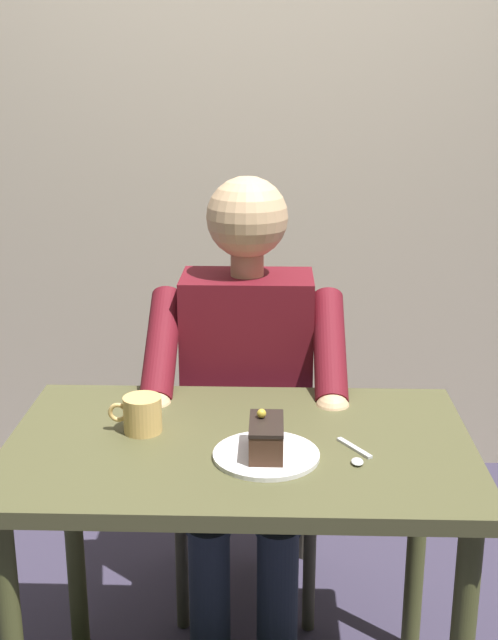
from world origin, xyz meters
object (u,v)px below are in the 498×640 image
object	(u,v)px
dining_table	(240,483)
coffee_cup	(142,414)
seated_person	(246,400)
cake_slice	(266,437)
chair	(248,433)
dessert_spoon	(356,455)

from	to	relation	value
dining_table	coffee_cup	bearing A→B (deg)	-10.85
seated_person	cake_slice	world-z (taller)	seated_person
chair	seated_person	world-z (taller)	seated_person
dessert_spoon	seated_person	bearing A→B (deg)	-63.90
cake_slice	dessert_spoon	xyz separation A→B (m)	(-0.19, -0.01, -0.04)
dessert_spoon	dining_table	bearing A→B (deg)	-16.07
dining_table	chair	size ratio (longest dim) A/B	1.16
seated_person	dessert_spoon	distance (m)	0.58
seated_person	coffee_cup	world-z (taller)	seated_person
chair	dessert_spoon	world-z (taller)	chair
coffee_cup	dessert_spoon	world-z (taller)	coffee_cup
dining_table	coffee_cup	size ratio (longest dim) A/B	8.47
chair	cake_slice	xyz separation A→B (m)	(-0.06, 0.69, 0.31)
chair	seated_person	bearing A→B (deg)	90.00
dining_table	coffee_cup	world-z (taller)	coffee_cup
dining_table	seated_person	bearing A→B (deg)	-90.00
coffee_cup	cake_slice	bearing A→B (deg)	156.74
dining_table	seated_person	xyz separation A→B (m)	(0.00, -0.44, 0.02)
seated_person	dessert_spoon	xyz separation A→B (m)	(-0.25, 0.51, 0.09)
cake_slice	dessert_spoon	size ratio (longest dim) A/B	0.99
seated_person	coffee_cup	size ratio (longest dim) A/B	10.41
dining_table	seated_person	world-z (taller)	seated_person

